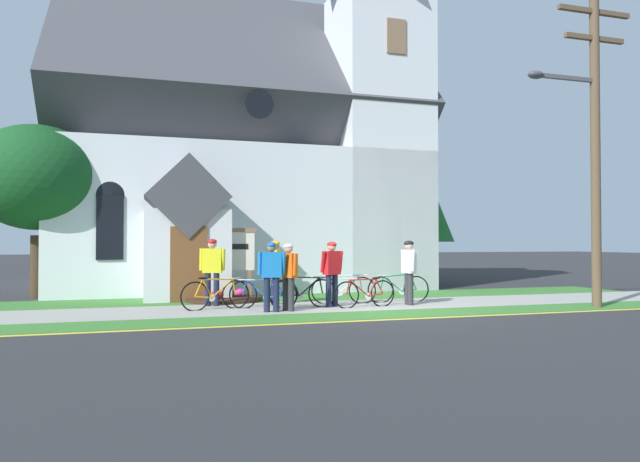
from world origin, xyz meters
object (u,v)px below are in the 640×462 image
cyclist_in_orange_jersey (275,267)px  cyclist_in_blue_jersey (409,267)px  bicycle_silver (399,288)px  bicycle_green (215,294)px  utility_pole (592,129)px  yard_deciduous_tree (37,178)px  cyclist_in_red_jersey (272,271)px  bicycle_yellow (303,292)px  cyclist_in_yellow_jersey (288,272)px  cyclist_in_green_jersey (332,269)px  bicycle_blue (343,289)px  bicycle_white (263,294)px  church_sign (223,252)px  cyclist_in_white_jersey (212,266)px  roadside_conifer (399,172)px  bicycle_orange (365,293)px

cyclist_in_orange_jersey → cyclist_in_blue_jersey: bearing=-19.1°
bicycle_silver → bicycle_green: bearing=-177.0°
utility_pole → yard_deciduous_tree: bearing=154.2°
utility_pole → yard_deciduous_tree: size_ratio=1.59×
cyclist_in_red_jersey → utility_pole: bearing=-9.4°
bicycle_yellow → bicycle_silver: bearing=7.9°
cyclist_in_blue_jersey → cyclist_in_orange_jersey: 3.56m
cyclist_in_yellow_jersey → cyclist_in_blue_jersey: (3.36, 0.37, 0.06)m
cyclist_in_green_jersey → bicycle_blue: bearing=51.6°
bicycle_white → cyclist_in_blue_jersey: (3.85, -0.30, 0.63)m
church_sign → bicycle_blue: 3.71m
cyclist_in_white_jersey → yard_deciduous_tree: yard_deciduous_tree is taller
bicycle_white → roadside_conifer: roadside_conifer is taller
bicycle_green → bicycle_blue: 3.50m
bicycle_blue → bicycle_silver: size_ratio=0.97×
bicycle_green → bicycle_yellow: size_ratio=1.02×
bicycle_blue → utility_pole: utility_pole is taller
cyclist_in_white_jersey → utility_pole: bearing=-18.0°
church_sign → cyclist_in_blue_jersey: bearing=-31.7°
cyclist_in_red_jersey → cyclist_in_orange_jersey: cyclist_in_orange_jersey is taller
bicycle_white → cyclist_in_orange_jersey: cyclist_in_orange_jersey is taller
church_sign → cyclist_in_green_jersey: size_ratio=1.24×
church_sign → utility_pole: 10.47m
cyclist_in_yellow_jersey → yard_deciduous_tree: bearing=140.0°
roadside_conifer → bicycle_blue: bearing=-126.6°
cyclist_in_yellow_jersey → yard_deciduous_tree: yard_deciduous_tree is taller
cyclist_in_white_jersey → bicycle_green: bearing=-90.2°
bicycle_silver → cyclist_in_red_jersey: size_ratio=1.06×
cyclist_in_green_jersey → yard_deciduous_tree: size_ratio=0.32×
bicycle_green → bicycle_silver: (5.05, 0.26, 0.00)m
church_sign → cyclist_in_white_jersey: 1.67m
bicycle_green → bicycle_yellow: bicycle_yellow is taller
bicycle_silver → bicycle_yellow: bicycle_yellow is taller
church_sign → cyclist_in_blue_jersey: 5.35m
bicycle_white → utility_pole: (8.16, -2.10, 4.19)m
church_sign → cyclist_in_green_jersey: bearing=-47.3°
bicycle_green → cyclist_in_orange_jersey: (1.65, 0.70, 0.62)m
bicycle_silver → cyclist_in_red_jersey: cyclist_in_red_jersey is taller
cyclist_in_yellow_jersey → utility_pole: (7.68, -1.42, 3.62)m
cyclist_in_white_jersey → cyclist_in_orange_jersey: cyclist_in_white_jersey is taller
bicycle_blue → cyclist_in_red_jersey: size_ratio=1.02×
bicycle_yellow → cyclist_in_yellow_jersey: (-0.55, -0.70, 0.57)m
bicycle_blue → cyclist_in_orange_jersey: cyclist_in_orange_jersey is taller
cyclist_in_yellow_jersey → cyclist_in_blue_jersey: cyclist_in_blue_jersey is taller
cyclist_in_yellow_jersey → yard_deciduous_tree: size_ratio=0.32×
bicycle_silver → cyclist_in_orange_jersey: size_ratio=1.04×
bicycle_orange → bicycle_silver: 1.60m
church_sign → cyclist_in_red_jersey: 3.36m
church_sign → cyclist_in_orange_jersey: 2.05m
bicycle_orange → bicycle_yellow: (-1.51, 0.48, 0.02)m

